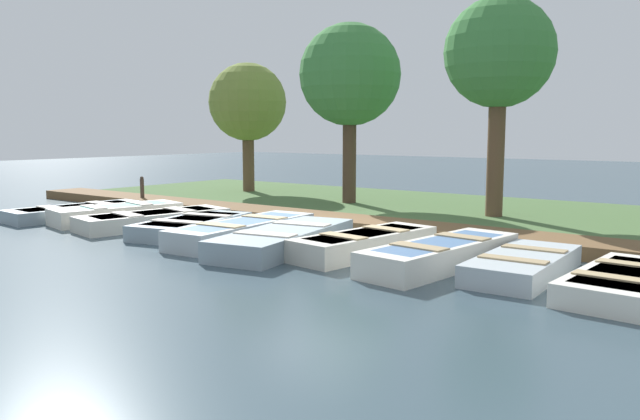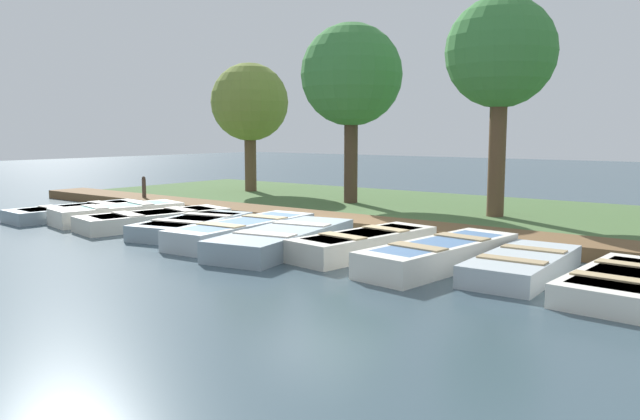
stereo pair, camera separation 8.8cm
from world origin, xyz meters
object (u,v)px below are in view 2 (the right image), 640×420
Objects in this scene: rowboat_6 at (365,243)px; mooring_post_near at (144,191)px; rowboat_1 at (118,213)px; rowboat_7 at (440,254)px; rowboat_4 at (244,230)px; park_tree_center at (500,55)px; park_tree_left at (351,76)px; rowboat_8 at (523,265)px; rowboat_0 at (79,211)px; park_tree_far_left at (250,103)px; rowboat_9 at (625,283)px; rowboat_5 at (284,239)px; rowboat_3 at (193,225)px; rowboat_2 at (155,219)px.

mooring_post_near is at bearing -95.31° from rowboat_6.
rowboat_7 is (-0.06, 8.55, 0.01)m from rowboat_1.
park_tree_center is (-5.68, 2.93, 3.75)m from rowboat_4.
park_tree_left reaches higher than rowboat_7.
rowboat_0 is at bearing -89.44° from rowboat_8.
mooring_post_near is at bearing -1.52° from park_tree_far_left.
rowboat_8 is 3.07× the size of mooring_post_near.
park_tree_left reaches higher than rowboat_9.
rowboat_6 is (-0.47, 1.47, 0.01)m from rowboat_5.
rowboat_0 is at bearing -102.02° from rowboat_3.
rowboat_4 is 1.34× the size of rowboat_8.
rowboat_0 is 0.66× the size of park_tree_center.
mooring_post_near is at bearing -119.46° from rowboat_5.
park_tree_far_left reaches higher than rowboat_3.
rowboat_4 reaches higher than rowboat_8.
rowboat_5 is 1.37× the size of rowboat_8.
rowboat_7 is (-0.14, 4.24, 0.01)m from rowboat_4.
rowboat_3 is 0.84× the size of rowboat_5.
rowboat_0 is at bearing -71.56° from rowboat_1.
park_tree_left is (-5.88, 2.78, 3.52)m from rowboat_1.
rowboat_2 is 7.01m from park_tree_left.
rowboat_3 is (0.09, 2.81, -0.04)m from rowboat_1.
rowboat_3 is 0.91× the size of rowboat_7.
rowboat_3 is at bearing 95.75° from rowboat_0.
park_tree_left is (-5.97, -1.53, 3.52)m from rowboat_4.
park_tree_far_left is at bearing -117.91° from rowboat_6.
rowboat_7 is 0.76× the size of park_tree_far_left.
rowboat_8 is 1.51m from rowboat_9.
rowboat_5 is 4.22× the size of mooring_post_near.
park_tree_center reaches higher than rowboat_1.
rowboat_0 is 7.52m from park_tree_far_left.
park_tree_center is (0.28, 4.46, 0.23)m from park_tree_left.
rowboat_8 is at bearing 51.36° from park_tree_left.
park_tree_center is (-5.60, 7.24, 3.75)m from rowboat_1.
mooring_post_near reaches higher than rowboat_9.
rowboat_9 is 3.07× the size of mooring_post_near.
park_tree_left is (-5.62, -7.03, 3.56)m from rowboat_8.
rowboat_0 is at bearing -101.45° from rowboat_5.
rowboat_3 is at bearing -88.74° from rowboat_8.
rowboat_1 is at bearing -90.10° from rowboat_8.
park_tree_center is at bearing -174.38° from rowboat_6.
rowboat_7 is at bearing -88.24° from rowboat_9.
park_tree_center reaches higher than rowboat_2.
rowboat_7 reaches higher than rowboat_5.
rowboat_4 is at bearing 69.26° from mooring_post_near.
rowboat_6 reaches higher than rowboat_9.
rowboat_8 is at bearing 103.29° from rowboat_2.
rowboat_4 is at bearing -88.05° from rowboat_8.
rowboat_1 is 3.59× the size of mooring_post_near.
park_tree_left is at bearing 125.89° from mooring_post_near.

